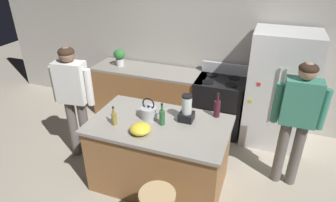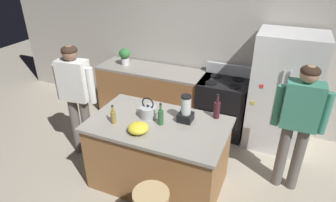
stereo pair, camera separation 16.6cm
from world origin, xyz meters
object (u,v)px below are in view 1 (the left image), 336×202
Objects in this scene: bottle_vinegar at (114,118)px; bottle_wine at (217,108)px; mixing_bowl at (140,129)px; refrigerator at (278,90)px; stove_range at (219,105)px; person_by_sink_right at (298,115)px; bottle_olive_oil at (162,117)px; person_by_island_left at (73,94)px; kitchen_island at (160,154)px; potted_plant at (119,56)px; tea_kettle at (149,112)px; blender_appliance at (187,110)px.

bottle_wine is (1.08, 0.59, 0.03)m from bottle_vinegar.
refrigerator is at bearing 50.99° from mixing_bowl.
stove_range is at bearing 178.35° from refrigerator.
stove_range is at bearing 138.71° from person_by_sink_right.
bottle_vinegar is at bearing -159.78° from bottle_olive_oil.
refrigerator reaches higher than bottle_vinegar.
bottle_vinegar is at bearing -22.64° from person_by_island_left.
refrigerator is 7.34× the size of mixing_bowl.
person_by_island_left is 1.92m from bottle_wine.
person_by_sink_right is (2.82, 0.44, -0.00)m from person_by_island_left.
kitchen_island is 1.72m from person_by_sink_right.
potted_plant is at bearing 149.48° from bottle_wine.
kitchen_island is at bearing -25.25° from tea_kettle.
bottle_wine is (-0.92, -0.19, 0.02)m from person_by_sink_right.
mixing_bowl is (-0.12, -0.26, 0.51)m from kitchen_island.
bottle_wine reaches higher than stove_range.
bottle_vinegar is 0.86× the size of tea_kettle.
tea_kettle is at bearing -50.87° from potted_plant.
bottle_olive_oil is 0.30m from mixing_bowl.
bottle_vinegar is 0.56m from bottle_olive_oil.
potted_plant is (-1.81, 0.03, 0.61)m from stove_range.
bottle_wine reaches higher than bottle_olive_oil.
tea_kettle reaches higher than mixing_bowl.
potted_plant is 2.28m from bottle_wine.
tea_kettle is at bearing -157.80° from bottle_wine.
person_by_sink_right is (0.21, -0.92, 0.13)m from refrigerator.
bottle_olive_oil is (-0.24, -0.19, -0.04)m from blender_appliance.
refrigerator reaches higher than bottle_olive_oil.
bottle_vinegar is at bearing 170.86° from mixing_bowl.
person_by_island_left is 7.04× the size of bottle_vinegar.
kitchen_island is 0.68m from blender_appliance.
bottle_wine is at bearing 33.78° from blender_appliance.
person_by_island_left reaches higher than bottle_vinegar.
blender_appliance is at bearing -39.86° from potted_plant.
potted_plant reaches higher than kitchen_island.
person_by_sink_right reaches higher than tea_kettle.
stove_range is 1.53m from person_by_sink_right.
person_by_island_left is at bearing 161.30° from mixing_bowl.
person_by_sink_right is 1.59m from bottle_olive_oil.
potted_plant is at bearing 178.92° from refrigerator.
bottle_olive_oil is 1.15× the size of mixing_bowl.
person_by_sink_right is 1.76m from tea_kettle.
tea_kettle is (-1.47, -1.42, 0.10)m from refrigerator.
bottle_vinegar is (0.88, -1.75, -0.09)m from potted_plant.
bottle_olive_oil is at bearing -144.37° from bottle_wine.
refrigerator is 1.06× the size of person_by_sink_right.
kitchen_island is 5.52× the size of potted_plant.
bottle_olive_oil reaches higher than kitchen_island.
person_by_sink_right is 5.24× the size of bottle_wine.
blender_appliance is 0.46m from tea_kettle.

